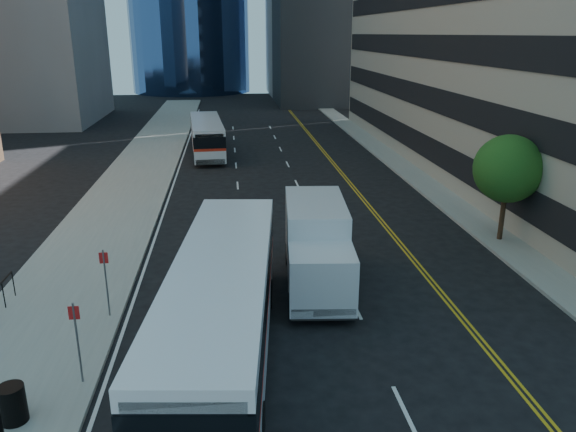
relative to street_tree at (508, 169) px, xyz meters
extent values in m
plane|color=black|center=(-9.00, -8.00, -3.64)|extent=(160.00, 160.00, 0.00)
cube|color=gray|center=(-19.50, 17.00, -3.57)|extent=(5.00, 90.00, 0.15)
cube|color=gray|center=(0.00, 17.00, -3.57)|extent=(2.00, 90.00, 0.15)
cylinder|color=#332114|center=(0.00, 0.00, -2.39)|extent=(0.24, 0.24, 2.20)
sphere|color=#134516|center=(0.00, 0.00, 0.01)|extent=(3.20, 3.20, 3.20)
cube|color=white|center=(-13.35, -8.91, -2.68)|extent=(4.09, 12.98, 1.17)
cube|color=red|center=(-13.35, -8.91, -1.99)|extent=(4.11, 13.01, 0.23)
cube|color=black|center=(-13.35, -8.91, -1.41)|extent=(4.11, 13.01, 0.96)
cube|color=white|center=(-13.35, -8.91, -0.61)|extent=(4.09, 12.98, 0.53)
cylinder|color=black|center=(-15.00, -12.58, -3.11)|extent=(0.43, 1.09, 1.06)
cylinder|color=black|center=(-12.49, -12.85, -3.11)|extent=(0.43, 1.09, 1.06)
cylinder|color=black|center=(-14.25, -5.39, -3.11)|extent=(0.43, 1.09, 1.06)
cylinder|color=black|center=(-11.74, -5.66, -3.11)|extent=(0.43, 1.09, 1.06)
cube|color=silver|center=(-14.81, 22.59, -2.81)|extent=(3.20, 11.17, 1.01)
cube|color=red|center=(-14.81, 22.59, -2.22)|extent=(3.22, 11.19, 0.20)
cube|color=black|center=(-14.81, 22.59, -1.71)|extent=(3.22, 11.19, 0.83)
cube|color=silver|center=(-14.81, 22.59, -1.02)|extent=(3.20, 11.17, 0.46)
cylinder|color=black|center=(-15.64, 19.21, -3.18)|extent=(0.34, 0.94, 0.92)
cylinder|color=black|center=(-13.49, 19.37, -3.18)|extent=(0.34, 0.94, 0.92)
cylinder|color=black|center=(-16.10, 25.44, -3.18)|extent=(0.34, 0.94, 0.92)
cylinder|color=black|center=(-13.96, 25.60, -3.18)|extent=(0.34, 0.94, 0.92)
cube|color=silver|center=(-9.86, -6.44, -2.23)|extent=(2.51, 2.33, 2.05)
cube|color=black|center=(-9.94, -7.36, -1.84)|extent=(2.14, 0.23, 1.07)
cube|color=silver|center=(-9.58, -3.04, -1.64)|extent=(2.71, 4.85, 2.53)
cube|color=black|center=(-9.67, -4.11, -3.10)|extent=(2.26, 6.55, 0.24)
cylinder|color=black|center=(-10.93, -6.55, -3.17)|extent=(0.35, 0.95, 0.94)
cylinder|color=black|center=(-8.83, -6.72, -3.17)|extent=(0.35, 0.95, 0.94)
cylinder|color=black|center=(-10.53, -1.69, -3.17)|extent=(0.35, 0.95, 0.94)
cylinder|color=black|center=(-8.43, -1.86, -3.17)|extent=(0.35, 0.95, 0.94)
cylinder|color=black|center=(-18.72, -11.60, -2.98)|extent=(0.86, 0.86, 1.02)
camera|label=1|loc=(-12.98, -24.43, 6.06)|focal=35.00mm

